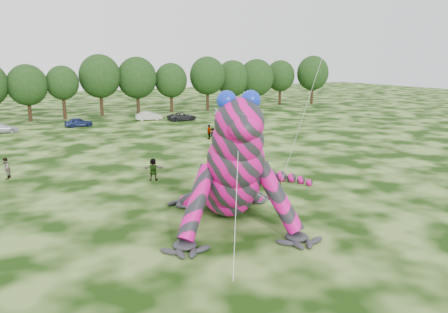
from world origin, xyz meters
The scene contains 21 objects.
ground centered at (0.00, 0.00, 0.00)m, with size 240.00×240.00×0.00m, color #16330A.
inflatable_gecko centered at (3.57, 5.77, 4.14)m, with size 13.94×16.55×8.27m, color #CE097A, non-canonical shape.
tree_8 centered at (-4.22, 56.99, 4.47)m, with size 6.14×5.53×8.94m, color black, non-canonical shape.
tree_9 centered at (1.06, 57.35, 4.34)m, with size 5.27×4.74×8.68m, color black, non-canonical shape.
tree_10 centered at (7.40, 58.58, 5.25)m, with size 7.09×6.38×10.50m, color black, non-canonical shape.
tree_11 centered at (13.79, 58.20, 5.03)m, with size 7.01×6.31×10.07m, color black, non-canonical shape.
tree_12 centered at (20.01, 57.74, 4.49)m, with size 5.99×5.39×8.97m, color black, non-canonical shape.
tree_13 centered at (27.13, 57.13, 5.06)m, with size 6.83×6.15×10.13m, color black, non-canonical shape.
tree_14 centered at (33.46, 58.72, 4.70)m, with size 6.82×6.14×9.40m, color black, non-canonical shape.
tree_15 centered at (38.47, 57.77, 4.82)m, with size 7.17×6.45×9.63m, color black, non-canonical shape.
tree_16 centered at (45.45, 59.37, 4.69)m, with size 6.26×5.63×9.37m, color black, non-canonical shape.
tree_17 centered at (51.95, 56.66, 5.15)m, with size 6.98×6.28×10.30m, color black, non-canonical shape.
car_3 centered at (-8.67, 47.06, 0.63)m, with size 1.76×4.32×1.25m, color silver.
car_4 centered at (1.53, 47.53, 0.68)m, with size 1.60×3.97×1.35m, color navy.
car_5 centered at (12.77, 49.24, 0.69)m, with size 1.47×4.20×1.38m, color beige.
car_6 centered at (17.36, 46.33, 0.65)m, with size 2.16×4.68×1.30m, color #242427.
car_7 centered at (26.61, 48.07, 0.70)m, with size 1.95×4.81×1.40m, color white.
spectator_5 centered at (1.87, 15.21, 0.93)m, with size 1.73×0.55×1.86m, color gray.
spectator_3 centered at (14.11, 29.77, 0.90)m, with size 1.06×0.44×1.81m, color gray.
spectator_2 centered at (14.03, 28.62, 0.78)m, with size 1.01×0.58×1.56m, color gray.
spectator_1 centered at (-8.89, 21.36, 0.90)m, with size 0.87×0.68×1.80m, color gray.
Camera 1 is at (-9.27, -18.30, 9.95)m, focal length 35.00 mm.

